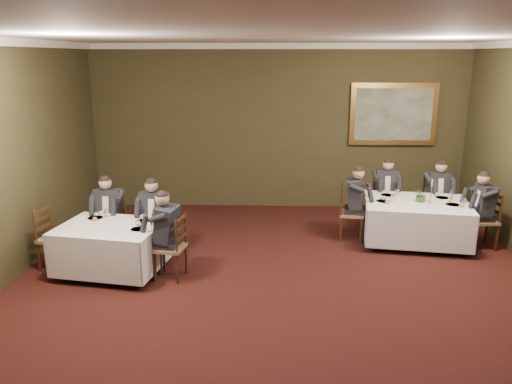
{
  "coord_description": "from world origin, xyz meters",
  "views": [
    {
      "loc": [
        -0.19,
        -5.71,
        3.25
      ],
      "look_at": [
        -0.4,
        1.95,
        1.15
      ],
      "focal_mm": 35.0,
      "sensor_mm": 36.0,
      "label": 1
    }
  ],
  "objects_px": {
    "diner_main_backleft": "(385,200)",
    "chair_sec_backleft": "(111,236)",
    "diner_main_backright": "(436,203)",
    "diner_sec_backleft": "(110,224)",
    "chair_main_backleft": "(384,211)",
    "diner_sec_backright": "(155,227)",
    "chair_sec_endleft": "(56,251)",
    "chair_main_endright": "(482,232)",
    "diner_main_endright": "(483,219)",
    "centerpiece": "(421,194)",
    "table_main": "(416,219)",
    "diner_sec_endright": "(170,246)",
    "chair_main_endleft": "(350,224)",
    "chair_sec_endright": "(171,260)",
    "chair_sec_backright": "(156,239)",
    "table_second": "(111,245)",
    "diner_main_endleft": "(352,212)",
    "chair_main_backright": "(435,214)",
    "painting": "(393,114)",
    "candlestick": "(431,194)"
  },
  "relations": [
    {
      "from": "diner_main_backleft",
      "to": "chair_sec_backleft",
      "type": "xyz_separation_m",
      "value": [
        -4.95,
        -1.54,
        -0.23
      ]
    },
    {
      "from": "diner_main_backright",
      "to": "diner_sec_backleft",
      "type": "distance_m",
      "value": 6.07
    },
    {
      "from": "chair_main_backleft",
      "to": "diner_sec_backright",
      "type": "bearing_deg",
      "value": 21.91
    },
    {
      "from": "chair_sec_endleft",
      "to": "chair_main_endright",
      "type": "bearing_deg",
      "value": 109.57
    },
    {
      "from": "diner_main_backright",
      "to": "diner_main_endright",
      "type": "xyz_separation_m",
      "value": [
        0.5,
        -1.0,
        0.0
      ]
    },
    {
      "from": "centerpiece",
      "to": "diner_main_backright",
      "type": "bearing_deg",
      "value": 55.85
    },
    {
      "from": "table_main",
      "to": "diner_sec_endright",
      "type": "xyz_separation_m",
      "value": [
        -4.09,
        -1.57,
        0.06
      ]
    },
    {
      "from": "chair_main_endleft",
      "to": "chair_sec_endright",
      "type": "height_order",
      "value": "same"
    },
    {
      "from": "chair_main_backleft",
      "to": "chair_sec_backleft",
      "type": "relative_size",
      "value": 1.0
    },
    {
      "from": "chair_sec_endleft",
      "to": "chair_sec_backright",
      "type": "bearing_deg",
      "value": 120.73
    },
    {
      "from": "table_second",
      "to": "diner_main_endleft",
      "type": "distance_m",
      "value": 4.22
    },
    {
      "from": "table_main",
      "to": "centerpiece",
      "type": "xyz_separation_m",
      "value": [
        0.06,
        0.01,
        0.46
      ]
    },
    {
      "from": "chair_main_endleft",
      "to": "diner_main_endright",
      "type": "height_order",
      "value": "diner_main_endright"
    },
    {
      "from": "chair_main_backright",
      "to": "diner_main_endright",
      "type": "distance_m",
      "value": 1.15
    },
    {
      "from": "diner_main_backright",
      "to": "diner_main_endleft",
      "type": "relative_size",
      "value": 1.0
    },
    {
      "from": "diner_main_backright",
      "to": "chair_sec_backleft",
      "type": "relative_size",
      "value": 1.35
    },
    {
      "from": "table_main",
      "to": "diner_main_endleft",
      "type": "xyz_separation_m",
      "value": [
        -1.11,
        0.17,
        0.06
      ]
    },
    {
      "from": "diner_main_backleft",
      "to": "table_second",
      "type": "bearing_deg",
      "value": 26.51
    },
    {
      "from": "diner_main_backleft",
      "to": "chair_main_endright",
      "type": "relative_size",
      "value": 1.35
    },
    {
      "from": "diner_main_backleft",
      "to": "chair_main_backleft",
      "type": "bearing_deg",
      "value": -90.0
    },
    {
      "from": "table_main",
      "to": "table_second",
      "type": "xyz_separation_m",
      "value": [
        -5.02,
        -1.41,
        -0.0
      ]
    },
    {
      "from": "table_second",
      "to": "chair_main_backright",
      "type": "bearing_deg",
      "value": 21.72
    },
    {
      "from": "table_second",
      "to": "chair_main_backleft",
      "type": "distance_m",
      "value": 5.26
    },
    {
      "from": "diner_sec_endright",
      "to": "painting",
      "type": "xyz_separation_m",
      "value": [
        4.09,
        3.73,
        1.54
      ]
    },
    {
      "from": "chair_main_endright",
      "to": "chair_sec_endright",
      "type": "bearing_deg",
      "value": 102.09
    },
    {
      "from": "diner_sec_backleft",
      "to": "chair_main_endright",
      "type": "bearing_deg",
      "value": -175.67
    },
    {
      "from": "diner_main_endleft",
      "to": "diner_sec_backleft",
      "type": "height_order",
      "value": "same"
    },
    {
      "from": "table_second",
      "to": "painting",
      "type": "distance_m",
      "value": 6.37
    },
    {
      "from": "diner_main_endright",
      "to": "diner_sec_backright",
      "type": "bearing_deg",
      "value": 92.6
    },
    {
      "from": "diner_sec_backleft",
      "to": "painting",
      "type": "bearing_deg",
      "value": -151.94
    },
    {
      "from": "diner_sec_backleft",
      "to": "chair_sec_endleft",
      "type": "distance_m",
      "value": 0.97
    },
    {
      "from": "painting",
      "to": "table_second",
      "type": "bearing_deg",
      "value": -144.6
    },
    {
      "from": "chair_sec_endright",
      "to": "diner_main_backleft",
      "type": "bearing_deg",
      "value": -44.94
    },
    {
      "from": "diner_main_backleft",
      "to": "diner_sec_backleft",
      "type": "xyz_separation_m",
      "value": [
        -4.95,
        -1.55,
        0.0
      ]
    },
    {
      "from": "table_second",
      "to": "diner_sec_backright",
      "type": "xyz_separation_m",
      "value": [
        0.53,
        0.69,
        0.06
      ]
    },
    {
      "from": "diner_main_backright",
      "to": "centerpiece",
      "type": "bearing_deg",
      "value": 51.01
    },
    {
      "from": "chair_sec_backright",
      "to": "candlestick",
      "type": "relative_size",
      "value": 2.22
    },
    {
      "from": "chair_sec_endright",
      "to": "chair_sec_endleft",
      "type": "distance_m",
      "value": 1.92
    },
    {
      "from": "chair_main_backleft",
      "to": "chair_main_endright",
      "type": "height_order",
      "value": "same"
    },
    {
      "from": "diner_main_backleft",
      "to": "chair_main_backright",
      "type": "bearing_deg",
      "value": 171.58
    },
    {
      "from": "chair_main_backright",
      "to": "chair_main_endleft",
      "type": "height_order",
      "value": "same"
    },
    {
      "from": "chair_sec_backleft",
      "to": "diner_sec_backright",
      "type": "distance_m",
      "value": 0.85
    },
    {
      "from": "chair_main_backright",
      "to": "diner_main_endright",
      "type": "xyz_separation_m",
      "value": [
        0.5,
        -1.01,
        0.23
      ]
    },
    {
      "from": "chair_main_backright",
      "to": "diner_sec_backright",
      "type": "height_order",
      "value": "diner_sec_backright"
    },
    {
      "from": "centerpiece",
      "to": "diner_main_endright",
      "type": "bearing_deg",
      "value": -10.0
    },
    {
      "from": "chair_main_backleft",
      "to": "table_second",
      "type": "bearing_deg",
      "value": 26.63
    },
    {
      "from": "chair_main_backleft",
      "to": "chair_main_backright",
      "type": "xyz_separation_m",
      "value": [
        0.95,
        -0.15,
        0.0
      ]
    },
    {
      "from": "diner_main_backright",
      "to": "diner_sec_endright",
      "type": "bearing_deg",
      "value": 22.17
    },
    {
      "from": "diner_sec_backleft",
      "to": "diner_sec_backright",
      "type": "distance_m",
      "value": 0.81
    },
    {
      "from": "table_second",
      "to": "diner_main_endleft",
      "type": "xyz_separation_m",
      "value": [
        3.91,
        1.58,
        0.06
      ]
    }
  ]
}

